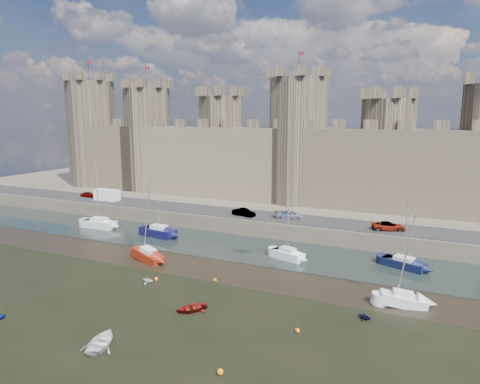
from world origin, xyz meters
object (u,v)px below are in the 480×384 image
at_px(sailboat_5, 403,299).
at_px(car_0, 89,195).
at_px(sailboat_2, 288,254).
at_px(sailboat_4, 148,255).
at_px(car_3, 389,226).
at_px(sailboat_3, 404,263).
at_px(car_1, 244,212).
at_px(van, 107,195).
at_px(sailboat_0, 99,223).
at_px(car_2, 289,215).
at_px(sailboat_1, 159,232).

bearing_deg(sailboat_5, car_0, 147.76).
bearing_deg(sailboat_2, sailboat_4, -133.96).
bearing_deg(car_3, sailboat_5, 171.90).
bearing_deg(sailboat_2, sailboat_3, 30.75).
bearing_deg(car_1, sailboat_5, -113.79).
bearing_deg(van, sailboat_0, -56.07).
bearing_deg(sailboat_4, van, 158.15).
relative_size(car_1, car_2, 0.87).
bearing_deg(sailboat_5, sailboat_0, 154.41).
bearing_deg(car_0, sailboat_1, -113.01).
bearing_deg(sailboat_0, car_2, 16.85).
distance_m(car_2, sailboat_3, 20.24).
bearing_deg(car_3, car_1, 73.52).
distance_m(van, sailboat_4, 31.22).
relative_size(car_3, van, 0.93).
bearing_deg(sailboat_2, sailboat_5, -10.31).
distance_m(sailboat_4, sailboat_5, 31.21).
bearing_deg(van, sailboat_3, -9.71).
relative_size(sailboat_1, sailboat_5, 1.18).
relative_size(sailboat_0, sailboat_5, 1.14).
height_order(car_2, sailboat_2, sailboat_2).
relative_size(car_0, sailboat_0, 0.32).
xyz_separation_m(car_2, sailboat_5, (18.56, -20.53, -2.46)).
bearing_deg(car_1, sailboat_2, -121.01).
distance_m(car_1, sailboat_2, 15.36).
height_order(car_0, car_1, car_1).
bearing_deg(car_2, sailboat_1, 108.63).
xyz_separation_m(car_2, sailboat_4, (-12.64, -20.06, -2.38)).
xyz_separation_m(car_0, sailboat_0, (12.07, -10.31, -2.25)).
xyz_separation_m(car_3, sailboat_5, (3.42, -19.62, -2.44)).
xyz_separation_m(car_3, sailboat_4, (-27.79, -19.14, -2.35)).
bearing_deg(sailboat_0, sailboat_1, -2.41).
distance_m(car_1, car_3, 22.48).
bearing_deg(car_2, car_0, 78.63).
relative_size(car_0, van, 0.69).
relative_size(car_2, sailboat_2, 0.47).
xyz_separation_m(sailboat_2, sailboat_5, (14.88, -8.58, -0.08)).
distance_m(car_0, car_3, 57.60).
height_order(sailboat_1, sailboat_5, sailboat_1).
distance_m(car_0, sailboat_2, 47.82).
xyz_separation_m(van, sailboat_2, (40.47, -11.48, -2.80)).
height_order(car_1, van, van).
distance_m(sailboat_1, sailboat_3, 35.87).
xyz_separation_m(car_1, car_2, (7.32, 1.50, 0.01)).
bearing_deg(car_2, sailboat_0, 97.20).
bearing_deg(sailboat_4, car_2, 74.96).
distance_m(sailboat_2, sailboat_3, 14.47).
bearing_deg(car_3, van, 71.54).
relative_size(car_2, sailboat_0, 0.42).
xyz_separation_m(car_3, sailboat_3, (2.73, -8.26, -2.42)).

